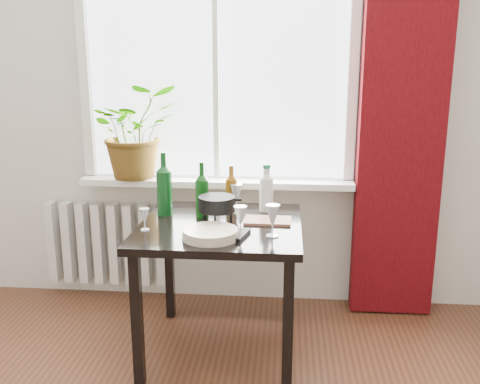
# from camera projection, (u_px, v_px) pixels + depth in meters

# --- Properties ---
(window) EXTENTS (1.72, 0.08, 1.62)m
(window) POSITION_uv_depth(u_px,v_px,m) (216.00, 56.00, 3.27)
(window) COLOR white
(window) RESTS_ON ground
(windowsill) EXTENTS (1.72, 0.20, 0.04)m
(windowsill) POSITION_uv_depth(u_px,v_px,m) (216.00, 182.00, 3.39)
(windowsill) COLOR white
(windowsill) RESTS_ON ground
(curtain) EXTENTS (0.50, 0.12, 2.56)m
(curtain) POSITION_uv_depth(u_px,v_px,m) (403.00, 109.00, 3.15)
(curtain) COLOR #390508
(curtain) RESTS_ON ground
(radiator) EXTENTS (0.80, 0.10, 0.55)m
(radiator) POSITION_uv_depth(u_px,v_px,m) (107.00, 243.00, 3.59)
(radiator) COLOR silver
(radiator) RESTS_ON ground
(table) EXTENTS (0.85, 0.85, 0.74)m
(table) POSITION_uv_depth(u_px,v_px,m) (220.00, 240.00, 2.84)
(table) COLOR black
(table) RESTS_ON ground
(potted_plant) EXTENTS (0.69, 0.66, 0.59)m
(potted_plant) POSITION_uv_depth(u_px,v_px,m) (136.00, 131.00, 3.36)
(potted_plant) COLOR #1D6D21
(potted_plant) RESTS_ON windowsill
(wine_bottle_left) EXTENTS (0.11, 0.11, 0.36)m
(wine_bottle_left) POSITION_uv_depth(u_px,v_px,m) (164.00, 183.00, 2.94)
(wine_bottle_left) COLOR #0B3D14
(wine_bottle_left) RESTS_ON table
(wine_bottle_right) EXTENTS (0.09, 0.09, 0.31)m
(wine_bottle_right) POSITION_uv_depth(u_px,v_px,m) (202.00, 189.00, 2.91)
(wine_bottle_right) COLOR #0C3F0F
(wine_bottle_right) RESTS_ON table
(bottle_amber) EXTENTS (0.07, 0.07, 0.27)m
(bottle_amber) POSITION_uv_depth(u_px,v_px,m) (231.00, 188.00, 3.02)
(bottle_amber) COLOR brown
(bottle_amber) RESTS_ON table
(cleaning_bottle) EXTENTS (0.09, 0.09, 0.27)m
(cleaning_bottle) POSITION_uv_depth(u_px,v_px,m) (266.00, 188.00, 3.02)
(cleaning_bottle) COLOR silver
(cleaning_bottle) RESTS_ON table
(wineglass_front_right) EXTENTS (0.09, 0.09, 0.16)m
(wineglass_front_right) POSITION_uv_depth(u_px,v_px,m) (240.00, 221.00, 2.60)
(wineglass_front_right) COLOR #B2BCC0
(wineglass_front_right) RESTS_ON table
(wineglass_far_right) EXTENTS (0.09, 0.09, 0.17)m
(wineglass_far_right) POSITION_uv_depth(u_px,v_px,m) (273.00, 220.00, 2.60)
(wineglass_far_right) COLOR silver
(wineglass_far_right) RESTS_ON table
(wineglass_back_center) EXTENTS (0.08, 0.08, 0.17)m
(wineglass_back_center) POSITION_uv_depth(u_px,v_px,m) (236.00, 198.00, 3.01)
(wineglass_back_center) COLOR #B5BEC2
(wineglass_back_center) RESTS_ON table
(wineglass_back_left) EXTENTS (0.08, 0.08, 0.16)m
(wineglass_back_left) POSITION_uv_depth(u_px,v_px,m) (201.00, 198.00, 3.02)
(wineglass_back_left) COLOR silver
(wineglass_back_left) RESTS_ON table
(wineglass_front_left) EXTENTS (0.06, 0.06, 0.12)m
(wineglass_front_left) POSITION_uv_depth(u_px,v_px,m) (145.00, 219.00, 2.70)
(wineglass_front_left) COLOR silver
(wineglass_front_left) RESTS_ON table
(plate_stack) EXTENTS (0.35, 0.35, 0.05)m
(plate_stack) POSITION_uv_depth(u_px,v_px,m) (210.00, 234.00, 2.59)
(plate_stack) COLOR beige
(plate_stack) RESTS_ON table
(fondue_pot) EXTENTS (0.25, 0.22, 0.15)m
(fondue_pot) POSITION_uv_depth(u_px,v_px,m) (217.00, 210.00, 2.79)
(fondue_pot) COLOR black
(fondue_pot) RESTS_ON table
(tv_remote) EXTENTS (0.09, 0.18, 0.02)m
(tv_remote) POSITION_uv_depth(u_px,v_px,m) (240.00, 235.00, 2.61)
(tv_remote) COLOR black
(tv_remote) RESTS_ON table
(cutting_board) EXTENTS (0.25, 0.16, 0.01)m
(cutting_board) POSITION_uv_depth(u_px,v_px,m) (268.00, 221.00, 2.85)
(cutting_board) COLOR brown
(cutting_board) RESTS_ON table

